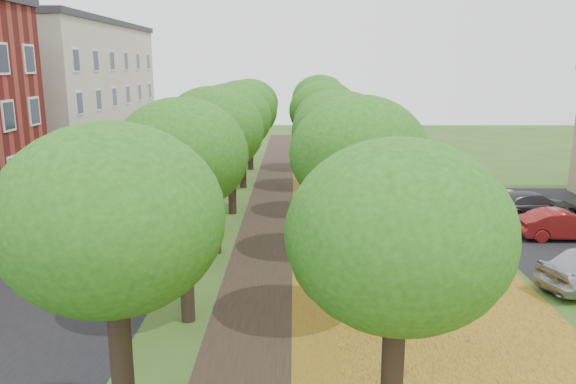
{
  "coord_description": "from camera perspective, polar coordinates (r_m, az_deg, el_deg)",
  "views": [
    {
      "loc": [
        0.85,
        -8.99,
        7.24
      ],
      "look_at": [
        0.63,
        11.84,
        2.5
      ],
      "focal_mm": 35.0,
      "sensor_mm": 36.0,
      "label": 1
    }
  ],
  "objects": [
    {
      "name": "tree_row_east",
      "position": [
        24.2,
        4.79,
        6.61
      ],
      "size": [
        3.88,
        33.88,
        6.32
      ],
      "color": "black",
      "rests_on": "ground"
    },
    {
      "name": "leaf_verge",
      "position": [
        25.4,
        10.02,
        -3.93
      ],
      "size": [
        7.5,
        70.0,
        0.01
      ],
      "primitive_type": "cube",
      "color": "#A0911D",
      "rests_on": "ground"
    },
    {
      "name": "tree_row_west",
      "position": [
        24.32,
        -6.63,
        6.6
      ],
      "size": [
        3.88,
        33.88,
        6.32
      ],
      "color": "black",
      "rests_on": "ground"
    },
    {
      "name": "car_white",
      "position": [
        30.31,
        20.16,
        -0.59
      ],
      "size": [
        4.81,
        2.93,
        1.25
      ],
      "primitive_type": "imported",
      "rotation": [
        0.0,
        0.0,
        1.77
      ],
      "color": "silver",
      "rests_on": "ground"
    },
    {
      "name": "car_grey",
      "position": [
        29.28,
        23.52,
        -1.27
      ],
      "size": [
        4.79,
        2.67,
        1.31
      ],
      "primitive_type": "imported",
      "rotation": [
        0.0,
        0.0,
        1.76
      ],
      "color": "#2F2E33",
      "rests_on": "ground"
    },
    {
      "name": "footpath",
      "position": [
        25.07,
        -1.35,
        -3.96
      ],
      "size": [
        3.2,
        70.0,
        0.01
      ],
      "primitive_type": "cube",
      "color": "black",
      "rests_on": "ground"
    },
    {
      "name": "street_asphalt",
      "position": [
        26.41,
        -17.88,
        -3.72
      ],
      "size": [
        8.0,
        70.0,
        0.01
      ],
      "primitive_type": "cube",
      "color": "black",
      "rests_on": "ground"
    },
    {
      "name": "parking_lot",
      "position": [
        28.93,
        26.56,
        -3.06
      ],
      "size": [
        9.0,
        16.0,
        0.01
      ],
      "primitive_type": "cube",
      "color": "black",
      "rests_on": "ground"
    },
    {
      "name": "building_cream",
      "position": [
        45.67,
        -22.71,
        9.29
      ],
      "size": [
        10.3,
        20.3,
        10.4
      ],
      "color": "beige",
      "rests_on": "ground"
    },
    {
      "name": "car_red",
      "position": [
        26.47,
        26.22,
        -3.01
      ],
      "size": [
        3.79,
        1.34,
        1.25
      ],
      "primitive_type": "imported",
      "rotation": [
        0.0,
        0.0,
        1.57
      ],
      "color": "maroon",
      "rests_on": "ground"
    }
  ]
}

